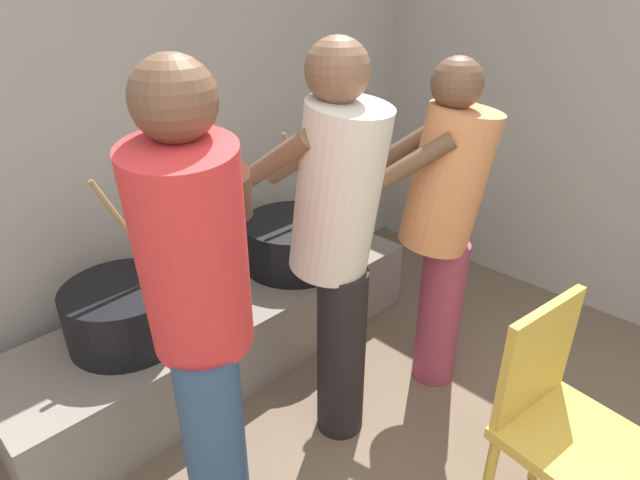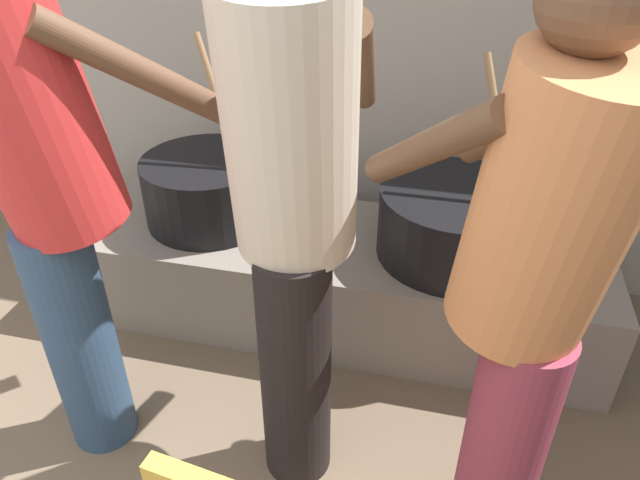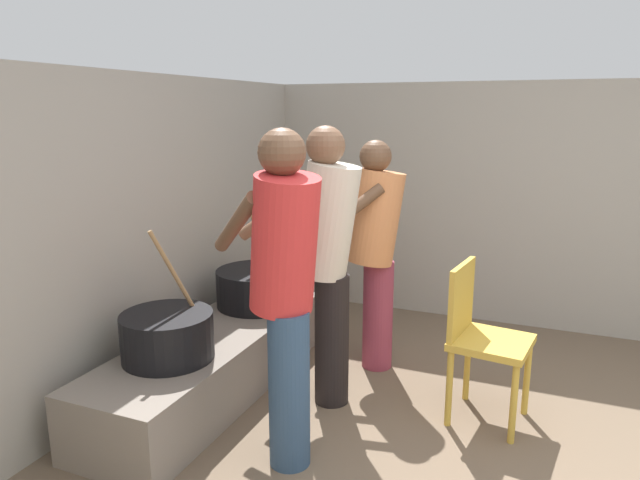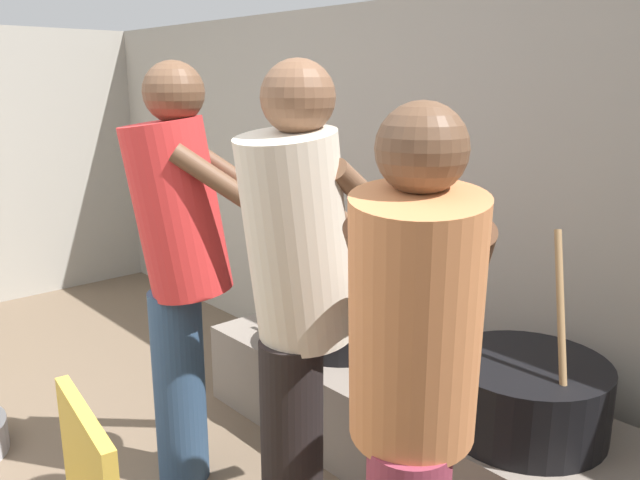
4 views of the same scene
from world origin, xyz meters
TOP-DOWN VIEW (x-y plane):
  - block_enclosure_rear at (0.00, 2.57)m, footprint 5.49×0.20m
  - hearth_ledge at (0.73, 2.05)m, footprint 2.11×0.60m
  - cooking_pot_main at (0.26, 2.07)m, footprint 0.50×0.50m
  - cooking_pot_secondary at (1.21, 2.05)m, footprint 0.56×0.56m
  - cook_in_red_shirt at (0.18, 1.33)m, footprint 0.66×0.73m
  - cook_in_orange_shirt at (1.35, 1.26)m, footprint 0.64×0.70m
  - cook_in_cream_shirt at (0.80, 1.37)m, footprint 0.39×0.70m

SIDE VIEW (x-z plane):
  - hearth_ledge at x=0.73m, z-range 0.00..0.38m
  - cooking_pot_secondary at x=1.21m, z-range 0.15..0.86m
  - cooking_pot_main at x=0.26m, z-range 0.15..0.86m
  - cook_in_orange_shirt at x=1.35m, z-range 0.10..1.62m
  - cook_in_cream_shirt at x=0.80m, z-range 0.12..1.73m
  - cook_in_red_shirt at x=0.18m, z-range 0.12..1.74m
  - block_enclosure_rear at x=0.00m, z-range 0.00..1.91m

